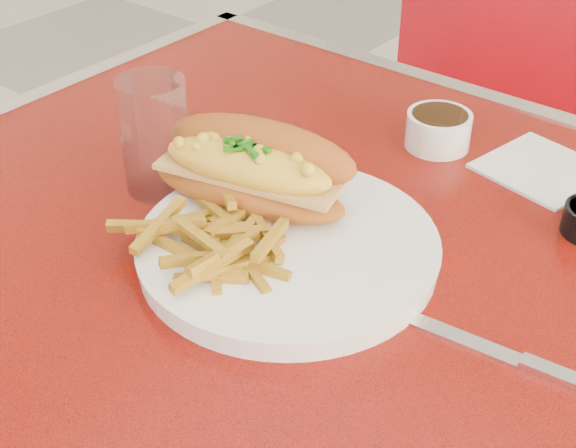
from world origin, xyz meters
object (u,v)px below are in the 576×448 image
Objects in this scene: dinner_plate at (288,248)px; water_tumbler at (155,135)px; diner_table at (397,395)px; mac_hoagie at (253,168)px; fork at (354,269)px; sauce_cup_left at (199,138)px; gravy_ramekin at (438,129)px; knife at (509,356)px.

dinner_plate is 2.79× the size of water_tumbler.
mac_hoagie is at bearing -174.58° from diner_table.
fork is 0.31m from sauce_cup_left.
gravy_ramekin is at bearing 40.28° from sauce_cup_left.
mac_hoagie is 1.79× the size of water_tumbler.
knife is at bearing -19.13° from diner_table.
diner_table is 3.44× the size of dinner_plate.
fork is 0.72× the size of knife.
mac_hoagie is 0.15m from fork.
water_tumbler is at bearing 174.93° from mac_hoagie.
dinner_plate is at bearing -24.88° from sauce_cup_left.
sauce_cup_left is 0.46m from knife.
diner_table is 18.81× the size of sauce_cup_left.
dinner_plate is 2.33× the size of fork.
dinner_plate reaches higher than diner_table.
fork is 0.27m from water_tumbler.
sauce_cup_left is at bearing 105.88° from water_tumbler.
water_tumbler is at bearing -125.31° from gravy_ramekin.
knife is (0.42, -0.01, -0.06)m from water_tumbler.
dinner_plate and fork have the same top height.
fork is (-0.03, -0.05, 0.18)m from diner_table.
diner_table is at bearing 6.79° from water_tumbler.
fork is at bearing 175.16° from knife.
water_tumbler is 0.60× the size of knife.
sauce_cup_left is at bearing 84.18° from fork.
knife is (0.12, -0.04, 0.16)m from diner_table.
water_tumbler is at bearing -173.21° from diner_table.
fork is at bearing 2.67° from dinner_plate.
knife is (0.45, -0.09, -0.01)m from sauce_cup_left.
gravy_ramekin is at bearing 123.53° from knife.
water_tumbler is at bearing 173.03° from knife.
fork reaches higher than diner_table.
diner_table is 15.94× the size of gravy_ramekin.
gravy_ramekin is 0.60× the size of water_tumbler.
water_tumbler is (-0.30, -0.04, 0.23)m from diner_table.
dinner_plate is at bearing -3.95° from water_tumbler.
diner_table is 5.73× the size of knife.
dinner_plate is 0.29m from gravy_ramekin.
fork is 2.35× the size of sauce_cup_left.
sauce_cup_left is 0.30× the size of knife.
fork is 1.20× the size of water_tumbler.
dinner_plate is 0.24m from sauce_cup_left.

